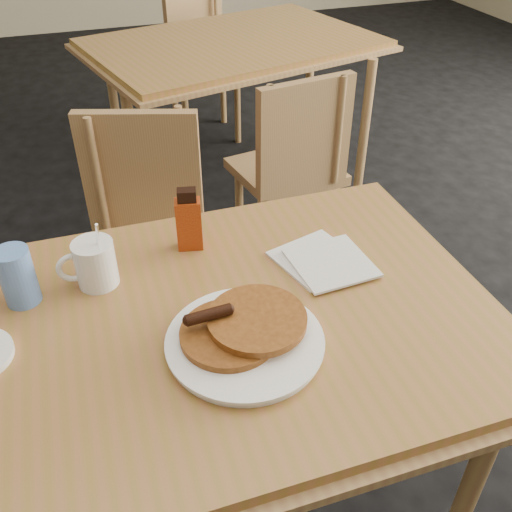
{
  "coord_description": "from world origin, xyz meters",
  "views": [
    {
      "loc": [
        -0.22,
        -0.8,
        1.5
      ],
      "look_at": [
        0.06,
        0.03,
        0.85
      ],
      "focal_mm": 40.0,
      "sensor_mm": 36.0,
      "label": 1
    }
  ],
  "objects_px": {
    "chair_main_far": "(151,223)",
    "syrup_bottle": "(189,221)",
    "main_table": "(209,336)",
    "neighbor_table": "(233,49)",
    "chair_neighbor_far": "(199,49)",
    "pancake_plate": "(244,336)",
    "coffee_mug": "(94,263)",
    "blue_tumbler": "(17,276)",
    "chair_neighbor_near": "(294,160)"
  },
  "relations": [
    {
      "from": "chair_main_far",
      "to": "coffee_mug",
      "type": "distance_m",
      "value": 0.69
    },
    {
      "from": "coffee_mug",
      "to": "blue_tumbler",
      "type": "bearing_deg",
      "value": -158.46
    },
    {
      "from": "chair_main_far",
      "to": "syrup_bottle",
      "type": "distance_m",
      "value": 0.61
    },
    {
      "from": "coffee_mug",
      "to": "syrup_bottle",
      "type": "xyz_separation_m",
      "value": [
        0.21,
        0.06,
        0.02
      ]
    },
    {
      "from": "chair_neighbor_near",
      "to": "coffee_mug",
      "type": "xyz_separation_m",
      "value": [
        -0.78,
        -0.85,
        0.31
      ]
    },
    {
      "from": "main_table",
      "to": "syrup_bottle",
      "type": "distance_m",
      "value": 0.27
    },
    {
      "from": "chair_main_far",
      "to": "chair_neighbor_near",
      "type": "bearing_deg",
      "value": 41.9
    },
    {
      "from": "pancake_plate",
      "to": "chair_neighbor_far",
      "type": "bearing_deg",
      "value": 78.07
    },
    {
      "from": "chair_main_far",
      "to": "pancake_plate",
      "type": "xyz_separation_m",
      "value": [
        0.05,
        -0.85,
        0.27
      ]
    },
    {
      "from": "chair_neighbor_near",
      "to": "syrup_bottle",
      "type": "distance_m",
      "value": 1.02
    },
    {
      "from": "chair_neighbor_far",
      "to": "blue_tumbler",
      "type": "relative_size",
      "value": 7.0
    },
    {
      "from": "chair_neighbor_near",
      "to": "coffee_mug",
      "type": "relative_size",
      "value": 5.36
    },
    {
      "from": "main_table",
      "to": "blue_tumbler",
      "type": "distance_m",
      "value": 0.39
    },
    {
      "from": "chair_neighbor_near",
      "to": "chair_neighbor_far",
      "type": "bearing_deg",
      "value": 80.96
    },
    {
      "from": "syrup_bottle",
      "to": "chair_neighbor_far",
      "type": "bearing_deg",
      "value": 88.22
    },
    {
      "from": "neighbor_table",
      "to": "chair_main_far",
      "type": "height_order",
      "value": "chair_main_far"
    },
    {
      "from": "main_table",
      "to": "blue_tumbler",
      "type": "relative_size",
      "value": 9.72
    },
    {
      "from": "chair_neighbor_near",
      "to": "pancake_plate",
      "type": "relative_size",
      "value": 2.9
    },
    {
      "from": "blue_tumbler",
      "to": "main_table",
      "type": "bearing_deg",
      "value": -27.19
    },
    {
      "from": "main_table",
      "to": "syrup_bottle",
      "type": "height_order",
      "value": "syrup_bottle"
    },
    {
      "from": "chair_neighbor_far",
      "to": "coffee_mug",
      "type": "height_order",
      "value": "coffee_mug"
    },
    {
      "from": "chair_neighbor_near",
      "to": "main_table",
      "type": "bearing_deg",
      "value": -129.54
    },
    {
      "from": "pancake_plate",
      "to": "blue_tumbler",
      "type": "relative_size",
      "value": 2.39
    },
    {
      "from": "main_table",
      "to": "neighbor_table",
      "type": "bearing_deg",
      "value": 71.79
    },
    {
      "from": "chair_neighbor_near",
      "to": "coffee_mug",
      "type": "height_order",
      "value": "coffee_mug"
    },
    {
      "from": "chair_main_far",
      "to": "pancake_plate",
      "type": "relative_size",
      "value": 2.91
    },
    {
      "from": "coffee_mug",
      "to": "chair_neighbor_far",
      "type": "bearing_deg",
      "value": 89.57
    },
    {
      "from": "blue_tumbler",
      "to": "syrup_bottle",
      "type": "bearing_deg",
      "value": 11.48
    },
    {
      "from": "pancake_plate",
      "to": "neighbor_table",
      "type": "bearing_deg",
      "value": 73.9
    },
    {
      "from": "chair_neighbor_far",
      "to": "coffee_mug",
      "type": "distance_m",
      "value": 2.45
    },
    {
      "from": "chair_neighbor_far",
      "to": "main_table",
      "type": "bearing_deg",
      "value": -124.87
    },
    {
      "from": "coffee_mug",
      "to": "syrup_bottle",
      "type": "distance_m",
      "value": 0.22
    },
    {
      "from": "chair_neighbor_far",
      "to": "pancake_plate",
      "type": "bearing_deg",
      "value": -123.48
    },
    {
      "from": "blue_tumbler",
      "to": "coffee_mug",
      "type": "bearing_deg",
      "value": 3.39
    },
    {
      "from": "chair_neighbor_near",
      "to": "chair_main_far",
      "type": "bearing_deg",
      "value": -165.59
    },
    {
      "from": "syrup_bottle",
      "to": "pancake_plate",
      "type": "bearing_deg",
      "value": -74.0
    },
    {
      "from": "blue_tumbler",
      "to": "chair_neighbor_far",
      "type": "bearing_deg",
      "value": 68.34
    },
    {
      "from": "main_table",
      "to": "chair_neighbor_far",
      "type": "xyz_separation_m",
      "value": [
        0.59,
        2.48,
        -0.21
      ]
    },
    {
      "from": "chair_neighbor_near",
      "to": "blue_tumbler",
      "type": "height_order",
      "value": "blue_tumbler"
    },
    {
      "from": "neighbor_table",
      "to": "chair_main_far",
      "type": "bearing_deg",
      "value": -120.38
    },
    {
      "from": "main_table",
      "to": "chair_neighbor_near",
      "type": "relative_size",
      "value": 1.4
    },
    {
      "from": "syrup_bottle",
      "to": "chair_neighbor_near",
      "type": "bearing_deg",
      "value": 66.21
    },
    {
      "from": "chair_main_far",
      "to": "syrup_bottle",
      "type": "relative_size",
      "value": 5.69
    },
    {
      "from": "chair_neighbor_far",
      "to": "chair_main_far",
      "type": "bearing_deg",
      "value": -130.41
    },
    {
      "from": "chair_main_far",
      "to": "chair_neighbor_far",
      "type": "relative_size",
      "value": 0.99
    },
    {
      "from": "main_table",
      "to": "chair_neighbor_far",
      "type": "height_order",
      "value": "chair_neighbor_far"
    },
    {
      "from": "chair_neighbor_near",
      "to": "blue_tumbler",
      "type": "relative_size",
      "value": 6.95
    },
    {
      "from": "chair_main_far",
      "to": "chair_neighbor_far",
      "type": "bearing_deg",
      "value": 89.26
    },
    {
      "from": "pancake_plate",
      "to": "syrup_bottle",
      "type": "xyz_separation_m",
      "value": [
        -0.02,
        0.33,
        0.05
      ]
    },
    {
      "from": "chair_main_far",
      "to": "pancake_plate",
      "type": "bearing_deg",
      "value": -68.83
    }
  ]
}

